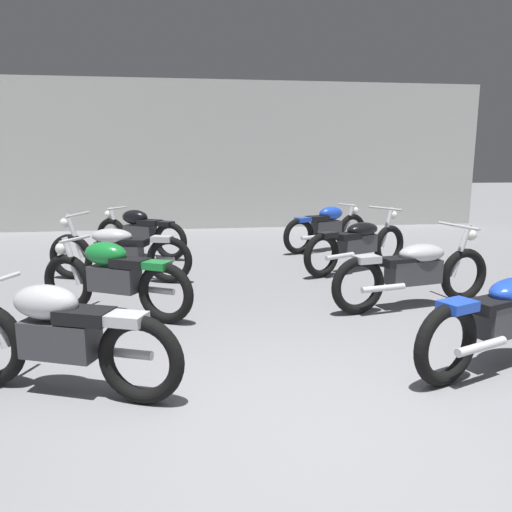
{
  "coord_description": "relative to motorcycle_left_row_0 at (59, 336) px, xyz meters",
  "views": [
    {
      "loc": [
        -0.86,
        -2.92,
        1.77
      ],
      "look_at": [
        0.0,
        3.21,
        0.55
      ],
      "focal_mm": 35.34,
      "sensor_mm": 36.0,
      "label": 1
    }
  ],
  "objects": [
    {
      "name": "motorcycle_right_row_0",
      "position": [
        3.65,
        0.01,
        -0.01
      ],
      "size": [
        2.05,
        1.01,
        0.97
      ],
      "color": "black",
      "rests_on": "ground"
    },
    {
      "name": "motorcycle_right_row_3",
      "position": [
        3.63,
        5.5,
        0.0
      ],
      "size": [
        1.85,
        0.88,
        0.88
      ],
      "color": "black",
      "rests_on": "ground"
    },
    {
      "name": "motorcycle_right_row_2",
      "position": [
        3.63,
        3.73,
        -0.01
      ],
      "size": [
        1.98,
        1.13,
        0.97
      ],
      "color": "black",
      "rests_on": "ground"
    },
    {
      "name": "ground_plane",
      "position": [
        1.82,
        -0.82,
        -0.46
      ],
      "size": [
        60.0,
        60.0,
        0.0
      ],
      "primitive_type": "plane",
      "color": "gray"
    },
    {
      "name": "motorcycle_right_row_1",
      "position": [
        3.63,
        1.74,
        -0.01
      ],
      "size": [
        2.15,
        0.78,
        0.97
      ],
      "color": "black",
      "rests_on": "ground"
    },
    {
      "name": "motorcycle_left_row_2",
      "position": [
        -0.01,
        3.59,
        -0.01
      ],
      "size": [
        2.11,
        0.88,
        0.97
      ],
      "color": "black",
      "rests_on": "ground"
    },
    {
      "name": "motorcycle_left_row_0",
      "position": [
        0.0,
        0.0,
        0.0
      ],
      "size": [
        1.87,
        0.83,
        0.88
      ],
      "color": "black",
      "rests_on": "ground"
    },
    {
      "name": "motorcycle_left_row_1",
      "position": [
        0.15,
        1.89,
        0.0
      ],
      "size": [
        1.78,
        1.05,
        0.88
      ],
      "color": "black",
      "rests_on": "ground"
    },
    {
      "name": "back_wall",
      "position": [
        1.82,
        9.0,
        1.34
      ],
      "size": [
        13.49,
        0.24,
        3.6
      ],
      "primitive_type": "cube",
      "color": "#B2B2AD",
      "rests_on": "ground"
    },
    {
      "name": "motorcycle_left_row_3",
      "position": [
        0.14,
        5.38,
        0.0
      ],
      "size": [
        1.71,
        1.18,
        0.88
      ],
      "color": "black",
      "rests_on": "ground"
    }
  ]
}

